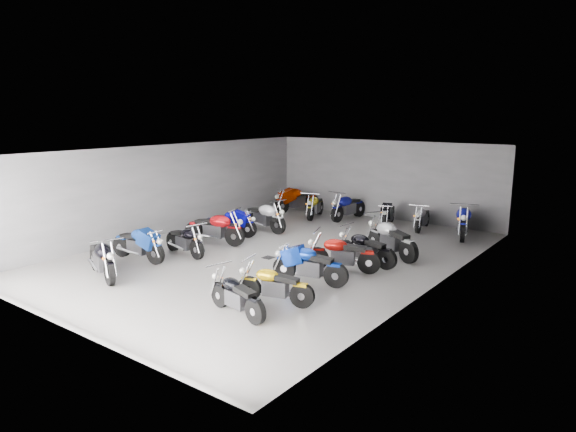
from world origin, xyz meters
name	(u,v)px	position (x,y,z in m)	size (l,w,h in m)	color
ground	(279,254)	(0.00, 0.00, 0.00)	(14.00, 14.00, 0.00)	gray
wall_back	(383,180)	(0.00, 7.00, 1.60)	(10.00, 0.10, 3.20)	slate
wall_left	(170,189)	(-5.00, 0.00, 1.60)	(0.10, 14.00, 3.20)	slate
wall_right	(438,225)	(5.00, 0.00, 1.60)	(0.10, 14.00, 3.20)	slate
ceiling	(278,150)	(0.00, 0.00, 3.22)	(10.00, 14.00, 0.04)	black
drain_grate	(268,257)	(0.00, -0.50, 0.01)	(0.32, 0.32, 0.01)	black
motorcycle_left_a	(102,259)	(-2.31, -4.62, 0.53)	(2.11, 0.89, 0.96)	black
motorcycle_left_b	(138,244)	(-2.87, -3.05, 0.51)	(2.13, 0.45, 0.94)	black
motorcycle_left_c	(185,240)	(-2.23, -1.81, 0.47)	(1.94, 0.49, 0.85)	black
motorcycle_left_d	(215,228)	(-2.46, -0.30, 0.54)	(2.20, 0.70, 0.98)	black
motorcycle_left_e	(230,223)	(-2.79, 0.78, 0.49)	(1.93, 0.87, 0.89)	black
motorcycle_left_f	(263,217)	(-2.41, 2.16, 0.54)	(2.24, 0.50, 0.99)	black
motorcycle_right_a	(236,295)	(2.27, -4.37, 0.44)	(1.83, 0.51, 0.81)	black
motorcycle_right_b	(274,285)	(2.51, -3.36, 0.45)	(1.84, 0.63, 0.83)	black
motorcycle_right_c	(309,265)	(2.33, -1.71, 0.50)	(2.05, 0.58, 0.91)	black
motorcycle_right_d	(342,254)	(2.48, -0.33, 0.50)	(1.98, 0.88, 0.91)	black
motorcycle_right_e	(365,249)	(2.67, 0.64, 0.48)	(1.99, 0.44, 0.87)	black
motorcycle_right_f	(391,239)	(2.87, 1.87, 0.55)	(2.12, 1.10, 1.00)	black
motorcycle_back_a	(296,200)	(-3.58, 5.82, 0.55)	(0.96, 2.20, 1.01)	black
motorcycle_back_b	(315,206)	(-2.25, 5.34, 0.49)	(0.77, 1.99, 0.90)	black
motorcycle_back_c	(348,207)	(-0.96, 5.82, 0.53)	(0.48, 2.22, 0.97)	black
motorcycle_back_d	(388,214)	(0.87, 5.77, 0.47)	(0.66, 1.92, 0.86)	black
motorcycle_back_e	(422,218)	(2.21, 5.87, 0.46)	(0.50, 1.89, 0.84)	black
motorcycle_back_f	(463,221)	(3.81, 5.65, 0.58)	(0.89, 2.33, 1.05)	black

